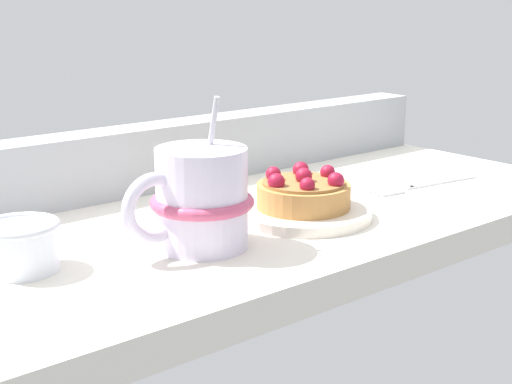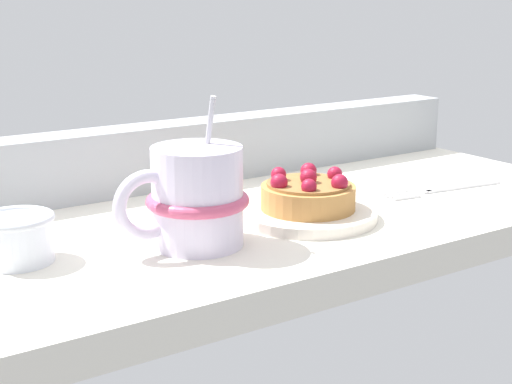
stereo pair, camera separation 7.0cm
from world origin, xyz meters
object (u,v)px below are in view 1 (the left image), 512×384
object	(u,v)px
raspberry_tart	(303,193)
coffee_mug	(199,199)
dessert_plate	(303,213)
dessert_fork	(425,184)
sugar_bowl	(21,245)

from	to	relation	value
raspberry_tart	coffee_mug	world-z (taller)	coffee_mug
dessert_plate	coffee_mug	world-z (taller)	coffee_mug
dessert_plate	dessert_fork	xyz separation A→B (cm)	(19.62, 0.09, -0.20)
raspberry_tart	coffee_mug	distance (cm)	13.45
raspberry_tart	dessert_fork	world-z (taller)	raspberry_tart
dessert_plate	sugar_bowl	bearing A→B (deg)	172.28
dessert_plate	sugar_bowl	distance (cm)	28.11
coffee_mug	dessert_fork	world-z (taller)	coffee_mug
raspberry_tart	dessert_fork	xyz separation A→B (cm)	(19.62, 0.09, -2.31)
raspberry_tart	coffee_mug	size ratio (longest dim) A/B	0.71
dessert_plate	coffee_mug	size ratio (longest dim) A/B	1.04
dessert_plate	dessert_fork	size ratio (longest dim) A/B	0.87
dessert_fork	raspberry_tart	bearing A→B (deg)	-179.74
dessert_plate	raspberry_tart	size ratio (longest dim) A/B	1.47
raspberry_tart	sugar_bowl	xyz separation A→B (cm)	(-27.79, 3.77, -0.40)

